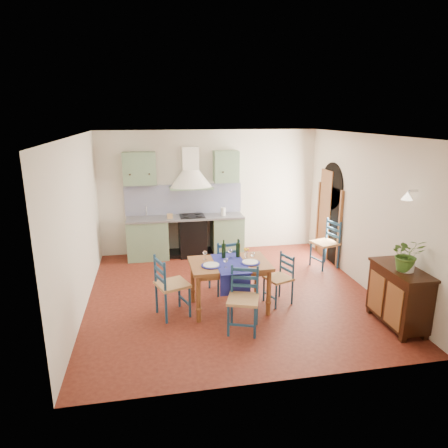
% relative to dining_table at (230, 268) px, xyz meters
% --- Properties ---
extents(floor, '(5.00, 5.00, 0.00)m').
position_rel_dining_table_xyz_m(floor, '(0.13, 0.53, -0.72)').
color(floor, '#43140E').
rests_on(floor, ground).
extents(back_wall, '(5.00, 0.96, 2.80)m').
position_rel_dining_table_xyz_m(back_wall, '(-0.34, 2.82, 0.33)').
color(back_wall, beige).
rests_on(back_wall, ground).
extents(right_wall, '(0.26, 5.00, 2.80)m').
position_rel_dining_table_xyz_m(right_wall, '(2.63, 0.81, 0.62)').
color(right_wall, beige).
rests_on(right_wall, ground).
extents(left_wall, '(0.04, 5.00, 2.80)m').
position_rel_dining_table_xyz_m(left_wall, '(-2.37, 0.53, 0.68)').
color(left_wall, beige).
rests_on(left_wall, ground).
extents(ceiling, '(5.00, 5.00, 0.01)m').
position_rel_dining_table_xyz_m(ceiling, '(0.13, 0.53, 2.09)').
color(ceiling, white).
rests_on(ceiling, back_wall).
extents(dining_table, '(1.29, 0.97, 1.13)m').
position_rel_dining_table_xyz_m(dining_table, '(0.00, 0.00, 0.00)').
color(dining_table, brown).
rests_on(dining_table, ground).
extents(chair_near, '(0.57, 0.57, 0.96)m').
position_rel_dining_table_xyz_m(chair_near, '(0.06, -0.70, -0.22)').
color(chair_near, navy).
rests_on(chair_near, ground).
extents(chair_far, '(0.57, 0.57, 1.00)m').
position_rel_dining_table_xyz_m(chair_far, '(0.04, 0.67, -0.20)').
color(chair_far, navy).
rests_on(chair_far, ground).
extents(chair_left, '(0.60, 0.60, 1.00)m').
position_rel_dining_table_xyz_m(chair_left, '(-0.97, -0.07, -0.20)').
color(chair_left, navy).
rests_on(chair_left, ground).
extents(chair_right, '(0.51, 0.51, 0.86)m').
position_rel_dining_table_xyz_m(chair_right, '(0.88, 0.06, -0.28)').
color(chair_right, navy).
rests_on(chair_right, ground).
extents(chair_spare, '(0.58, 0.58, 1.00)m').
position_rel_dining_table_xyz_m(chair_spare, '(2.37, 1.49, -0.20)').
color(chair_spare, navy).
rests_on(chair_spare, ground).
extents(sideboard, '(0.50, 1.05, 0.94)m').
position_rel_dining_table_xyz_m(sideboard, '(2.39, -1.01, -0.21)').
color(sideboard, black).
rests_on(sideboard, ground).
extents(potted_plant, '(0.52, 0.48, 0.50)m').
position_rel_dining_table_xyz_m(potted_plant, '(2.38, -1.11, 0.47)').
color(potted_plant, '#345B1E').
rests_on(potted_plant, sideboard).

